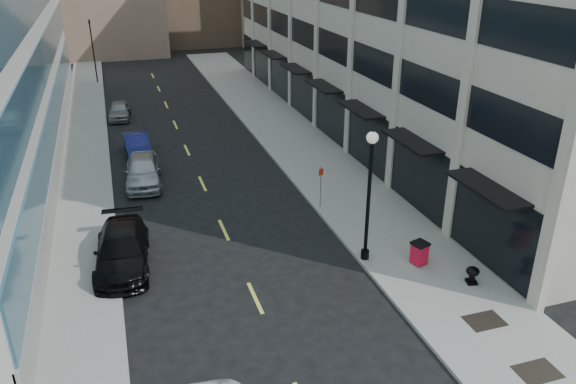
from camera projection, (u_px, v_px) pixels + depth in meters
sidewalk_right at (323, 168)px, 34.65m from camera, size 5.00×80.00×0.15m
sidewalk_left at (85, 197)px, 30.73m from camera, size 3.00×80.00×0.15m
building_right at (415, 1)px, 39.70m from camera, size 15.30×46.50×18.25m
grate_mid at (537, 372)px, 18.14m from camera, size 1.40×1.00×0.01m
grate_far at (485, 321)px, 20.57m from camera, size 1.40×1.00×0.01m
road_centerline at (212, 205)px, 29.97m from camera, size 0.15×68.20×0.01m
traffic_signal at (89, 24)px, 53.01m from camera, size 0.66×0.66×6.98m
car_black_pickup at (122, 250)px, 24.04m from camera, size 2.66×5.62×1.58m
car_silver_sedan at (143, 170)px, 32.21m from camera, size 2.36×5.05×1.67m
car_blue_sedan at (137, 145)px, 36.57m from camera, size 1.66×4.37×1.42m
car_grey_sedan at (120, 110)px, 44.24m from camera, size 1.94×4.05×1.33m
trash_bin at (419, 252)px, 24.01m from camera, size 0.79×0.80×1.03m
lamppost at (369, 185)px, 23.20m from camera, size 0.50×0.50×5.96m
sign_post at (321, 180)px, 28.80m from camera, size 0.26×0.12×2.31m
urn_planter at (472, 273)px, 22.67m from camera, size 0.54×0.54×0.75m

